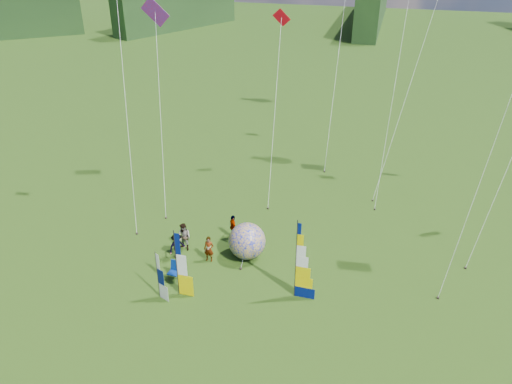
% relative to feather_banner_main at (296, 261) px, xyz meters
% --- Properties ---
extents(ground, '(220.00, 220.00, 0.00)m').
position_rel_feather_banner_main_xyz_m(ground, '(-1.47, -2.88, -2.34)').
color(ground, '#3D5C16').
rests_on(ground, ground).
extents(treeline_ring, '(210.00, 210.00, 8.00)m').
position_rel_feather_banner_main_xyz_m(treeline_ring, '(-1.47, -2.88, 1.66)').
color(treeline_ring, black).
rests_on(treeline_ring, ground).
extents(feather_banner_main, '(1.27, 0.13, 4.67)m').
position_rel_feather_banner_main_xyz_m(feather_banner_main, '(0.00, 0.00, 0.00)').
color(feather_banner_main, '#031158').
rests_on(feather_banner_main, ground).
extents(side_banner_left, '(1.09, 0.13, 3.97)m').
position_rel_feather_banner_main_xyz_m(side_banner_left, '(-6.12, -1.50, -0.35)').
color(side_banner_left, '#DAC200').
rests_on(side_banner_left, ground).
extents(side_banner_far, '(0.84, 0.43, 2.89)m').
position_rel_feather_banner_main_xyz_m(side_banner_far, '(-7.02, -2.02, -0.89)').
color(side_banner_far, white).
rests_on(side_banner_far, ground).
extents(bol_inflatable, '(2.39, 2.39, 2.24)m').
position_rel_feather_banner_main_xyz_m(bol_inflatable, '(-3.49, 2.81, -1.22)').
color(bol_inflatable, '#0011A3').
rests_on(bol_inflatable, ground).
extents(spectator_a, '(0.61, 0.41, 1.66)m').
position_rel_feather_banner_main_xyz_m(spectator_a, '(-5.56, 1.80, -1.51)').
color(spectator_a, '#66594C').
rests_on(spectator_a, ground).
extents(spectator_b, '(0.97, 0.65, 1.83)m').
position_rel_feather_banner_main_xyz_m(spectator_b, '(-7.43, 2.50, -1.42)').
color(spectator_b, '#66594C').
rests_on(spectator_b, ground).
extents(spectator_c, '(0.93, 1.16, 1.72)m').
position_rel_feather_banner_main_xyz_m(spectator_c, '(-7.49, 1.54, -1.48)').
color(spectator_c, '#66594C').
rests_on(spectator_c, ground).
extents(spectator_d, '(0.88, 1.01, 1.63)m').
position_rel_feather_banner_main_xyz_m(spectator_d, '(-4.93, 4.56, -1.52)').
color(spectator_d, '#66594C').
rests_on(spectator_d, ground).
extents(camp_chair, '(0.70, 0.70, 1.14)m').
position_rel_feather_banner_main_xyz_m(camp_chair, '(-6.86, -0.42, -1.77)').
color(camp_chair, navy).
rests_on(camp_chair, ground).
extents(kite_whale, '(6.86, 15.14, 21.41)m').
position_rel_feather_banner_main_xyz_m(kite_whale, '(4.02, 16.32, 8.37)').
color(kite_whale, black).
rests_on(kite_whale, ground).
extents(kite_rainbow_delta, '(7.96, 12.39, 14.08)m').
position_rel_feather_banner_main_xyz_m(kite_rainbow_delta, '(-11.81, 9.66, 4.70)').
color(kite_rainbow_delta, '#EA1440').
rests_on(kite_rainbow_delta, ground).
extents(kite_parafoil, '(7.51, 10.23, 18.45)m').
position_rel_feather_banner_main_xyz_m(kite_parafoil, '(9.13, 4.85, 6.89)').
color(kite_parafoil, red).
rests_on(kite_parafoil, ground).
extents(small_kite_red, '(3.67, 10.23, 12.88)m').
position_rel_feather_banner_main_xyz_m(small_kite_red, '(-4.20, 12.62, 4.10)').
color(small_kite_red, red).
rests_on(small_kite_red, ground).
extents(small_kite_orange, '(7.42, 10.06, 15.15)m').
position_rel_feather_banner_main_xyz_m(small_kite_orange, '(4.84, 15.13, 5.24)').
color(small_kite_orange, '#FF4B16').
rests_on(small_kite_orange, ground).
extents(small_kite_yellow, '(8.43, 10.25, 12.08)m').
position_rel_feather_banner_main_xyz_m(small_kite_yellow, '(10.82, 8.08, 3.70)').
color(small_kite_yellow, yellow).
rests_on(small_kite_yellow, ground).
extents(small_kite_pink, '(7.76, 10.18, 17.20)m').
position_rel_feather_banner_main_xyz_m(small_kite_pink, '(-12.74, 6.76, 6.26)').
color(small_kite_pink, '#CE2376').
rests_on(small_kite_pink, ground).
extents(small_kite_green, '(6.50, 13.04, 17.36)m').
position_rel_feather_banner_main_xyz_m(small_kite_green, '(-0.82, 20.95, 6.34)').
color(small_kite_green, '#0E9739').
rests_on(small_kite_green, ground).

